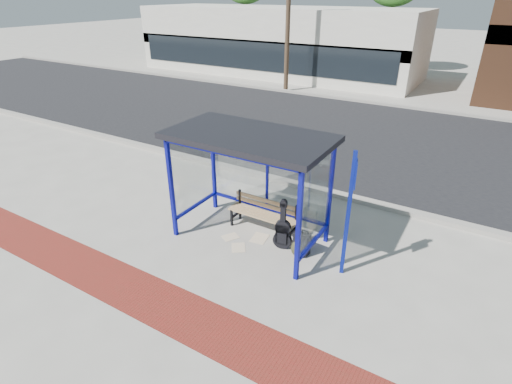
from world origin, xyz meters
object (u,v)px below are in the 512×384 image
Objects in this scene: suitcase at (302,243)px; backpack at (298,249)px; bench at (264,213)px; guitar_bag at (283,232)px.

suitcase reaches higher than backpack.
backpack is (1.11, -0.52, -0.28)m from bench.
bench is 4.69× the size of backpack.
suitcase is at bearing -11.99° from guitar_bag.
guitar_bag reaches higher than bench.
suitcase is (0.45, 0.01, -0.14)m from guitar_bag.
bench is 1.52× the size of guitar_bag.
bench is 0.82m from guitar_bag.
backpack is at bearing -25.41° from guitar_bag.
guitar_bag is 3.07× the size of backpack.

